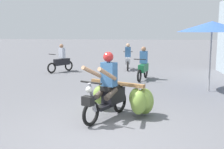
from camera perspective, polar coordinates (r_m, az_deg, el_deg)
ground_plane at (r=5.74m, az=-2.10°, el=-11.98°), size 120.00×120.00×0.00m
motorbike_main_loaded at (r=6.72m, az=2.01°, el=-4.43°), size 1.71×1.92×1.58m
motorbike_distant_ahead_left at (r=14.17m, az=-10.38°, el=2.84°), size 0.96×1.41×1.40m
motorbike_distant_ahead_right at (r=14.66m, az=3.29°, el=3.17°), size 0.50×1.62×1.40m
motorbike_distant_far_ahead at (r=11.75m, az=6.45°, el=1.68°), size 0.60×1.60×1.40m
market_umbrella_near_shop at (r=9.86m, az=19.93°, el=9.25°), size 2.32×2.32×2.37m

